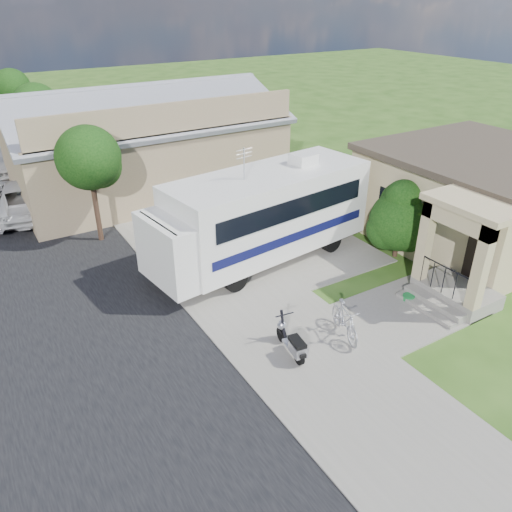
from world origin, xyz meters
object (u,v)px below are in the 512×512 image
bicycle (345,322)px  pickup_truck (25,197)px  garden_hose (408,298)px  shrub (400,218)px  motorhome (262,214)px  scooter (292,342)px

bicycle → pickup_truck: size_ratio=0.31×
bicycle → garden_hose: (3.04, 0.39, -0.43)m
shrub → bicycle: size_ratio=1.73×
motorhome → shrub: motorhome is taller
bicycle → garden_hose: bearing=23.6°
shrub → pickup_truck: size_ratio=0.54×
garden_hose → shrub: bearing=52.5°
motorhome → scooter: motorhome is taller
bicycle → motorhome: bearing=101.1°
motorhome → scooter: bearing=-120.9°
scooter → garden_hose: 4.80m
pickup_truck → garden_hose: size_ratio=14.35×
bicycle → pickup_truck: pickup_truck is taller
shrub → scooter: shrub is taller
scooter → bicycle: size_ratio=0.89×
shrub → bicycle: (-4.98, -2.92, -1.01)m
motorhome → shrub: size_ratio=2.90×
scooter → pickup_truck: bearing=115.3°
motorhome → pickup_truck: motorhome is taller
scooter → shrub: bearing=31.0°
scooter → garden_hose: size_ratio=3.96×
motorhome → shrub: (4.51, -2.30, -0.32)m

